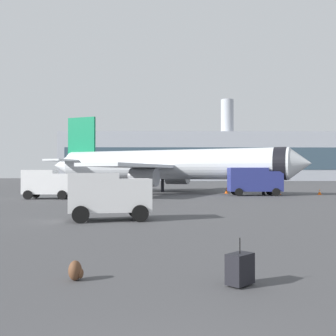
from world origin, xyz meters
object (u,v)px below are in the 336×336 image
safety_cone_mid (320,192)px  safety_cone_outer (226,190)px  service_truck (48,183)px  airplane_at_gate (168,165)px  cargo_van (109,194)px  traveller_backpack (76,271)px  fuel_truck (254,180)px  rolling_suitcase (240,269)px  safety_cone_far (279,192)px  safety_cone_near (121,190)px

safety_cone_mid → safety_cone_outer: size_ratio=0.85×
service_truck → safety_cone_mid: 31.14m
service_truck → airplane_at_gate: bearing=43.6°
cargo_van → traveller_backpack: bearing=-86.1°
safety_cone_mid → fuel_truck: bearing=-169.1°
airplane_at_gate → rolling_suitcase: (1.10, -43.29, -3.27)m
airplane_at_gate → safety_cone_mid: size_ratio=49.49×
safety_cone_outer → cargo_van: bearing=-110.8°
airplane_at_gate → service_truck: (-12.22, -11.64, -2.05)m
airplane_at_gate → traveller_backpack: size_ratio=71.08×
fuel_truck → rolling_suitcase: 38.28m
safety_cone_far → rolling_suitcase: size_ratio=0.57×
safety_cone_near → traveller_backpack: bearing=-85.5°
airplane_at_gate → fuel_truck: bearing=-31.5°
traveller_backpack → safety_cone_outer: bearing=76.2°
airplane_at_gate → fuel_truck: (9.87, -6.06, -1.88)m
service_truck → safety_cone_far: (25.60, 7.86, -1.30)m
safety_cone_near → rolling_suitcase: rolling_suitcase is taller
fuel_truck → safety_cone_outer: fuel_truck is taller
safety_cone_mid → safety_cone_far: safety_cone_mid is taller
safety_cone_far → fuel_truck: bearing=-147.0°
safety_cone_mid → rolling_suitcase: bearing=-113.6°
safety_cone_near → safety_cone_far: bearing=-17.8°
traveller_backpack → safety_cone_near: bearing=94.5°
service_truck → safety_cone_far: service_truck is taller
safety_cone_far → safety_cone_near: bearing=162.2°
fuel_truck → traveller_backpack: fuel_truck is taller
safety_cone_near → fuel_truck: bearing=-27.9°
service_truck → safety_cone_mid: bearing=13.3°
airplane_at_gate → safety_cone_near: (-6.37, 2.56, -3.31)m
cargo_van → airplane_at_gate: bearing=83.2°
rolling_suitcase → traveller_backpack: bearing=172.5°
cargo_van → safety_cone_near: cargo_van is taller
fuel_truck → safety_cone_near: 18.44m
airplane_at_gate → cargo_van: size_ratio=7.29×
fuel_truck → safety_cone_outer: bearing=117.4°
service_truck → safety_cone_mid: (30.28, 7.17, -1.27)m
airplane_at_gate → traveller_backpack: bearing=-93.7°
safety_cone_mid → traveller_backpack: (-20.83, -38.31, -0.11)m
safety_cone_outer → rolling_suitcase: 42.45m
rolling_suitcase → safety_cone_near: bearing=99.3°
rolling_suitcase → safety_cone_far: bearing=72.7°
cargo_van → safety_cone_outer: cargo_van is taller
fuel_truck → safety_cone_far: (3.51, 2.28, -1.46)m
service_truck → fuel_truck: bearing=14.2°
safety_cone_near → safety_cone_outer: (13.79, -3.88, 0.05)m
cargo_van → rolling_suitcase: size_ratio=4.25×
airplane_at_gate → safety_cone_far: size_ratio=54.26×
safety_cone_far → traveller_backpack: (-16.15, -39.01, -0.08)m
cargo_van → safety_cone_mid: cargo_van is taller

